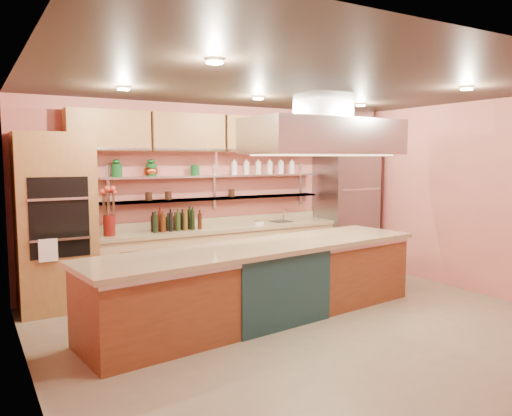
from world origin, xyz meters
TOP-DOWN VIEW (x-y plane):
  - floor at (0.00, 0.00)m, footprint 6.00×5.00m
  - ceiling at (0.00, 0.00)m, footprint 6.00×5.00m
  - wall_back at (0.00, 2.50)m, footprint 6.00×0.04m
  - wall_left at (-3.00, 0.00)m, footprint 0.04×5.00m
  - wall_right at (3.00, 0.00)m, footprint 0.04×5.00m
  - oven_stack at (-2.45, 2.18)m, footprint 0.95×0.64m
  - refrigerator at (2.35, 2.14)m, footprint 0.95×0.72m
  - back_counter at (-0.05, 2.20)m, footprint 3.84×0.64m
  - wall_shelf_lower at (-0.05, 2.37)m, footprint 3.60×0.26m
  - wall_shelf_upper at (-0.05, 2.37)m, footprint 3.60×0.26m
  - upper_cabinets at (0.00, 2.32)m, footprint 4.60×0.36m
  - range_hood at (0.57, 0.53)m, footprint 2.00×1.00m
  - ceiling_downlights at (0.00, 0.20)m, footprint 4.00×2.80m
  - island at (-0.33, 0.53)m, footprint 4.50×1.48m
  - flower_vase at (-1.78, 2.15)m, footprint 0.17×0.17m
  - oil_bottle_cluster at (-0.81, 2.15)m, footprint 0.83×0.45m
  - kitchen_scale at (0.56, 2.15)m, footprint 0.17×0.15m
  - bar_faucet at (1.11, 2.25)m, footprint 0.03×0.03m
  - copper_kettle at (-1.12, 2.37)m, footprint 0.19×0.19m
  - green_canister at (-0.42, 2.37)m, footprint 0.16×0.16m

SIDE VIEW (x-z plane):
  - floor at x=0.00m, z-range -0.02..0.00m
  - island at x=-0.33m, z-range 0.00..0.92m
  - back_counter at x=-0.05m, z-range 0.00..0.93m
  - kitchen_scale at x=0.56m, z-range 0.93..1.01m
  - bar_faucet at x=1.11m, z-range 0.93..1.13m
  - refrigerator at x=2.35m, z-range 0.00..2.10m
  - oil_bottle_cluster at x=-0.81m, z-range 0.93..1.19m
  - flower_vase at x=-1.78m, z-range 0.93..1.21m
  - oven_stack at x=-2.45m, z-range 0.00..2.30m
  - wall_shelf_lower at x=-0.05m, z-range 1.34..1.36m
  - wall_back at x=0.00m, z-range 0.00..2.80m
  - wall_left at x=-3.00m, z-range 0.00..2.80m
  - wall_right at x=3.00m, z-range 0.00..2.80m
  - wall_shelf_upper at x=-0.05m, z-range 1.69..1.71m
  - copper_kettle at x=-1.12m, z-range 1.71..1.86m
  - green_canister at x=-0.42m, z-range 1.71..1.87m
  - range_hood at x=0.57m, z-range 2.02..2.48m
  - upper_cabinets at x=0.00m, z-range 2.08..2.62m
  - ceiling_downlights at x=0.00m, z-range 2.76..2.78m
  - ceiling at x=0.00m, z-range 2.79..2.81m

